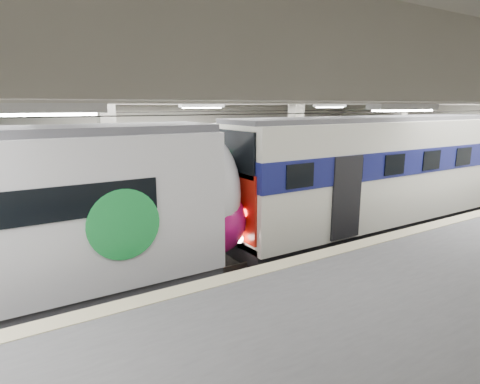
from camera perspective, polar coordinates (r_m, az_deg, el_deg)
station_hall at (r=11.05m, az=3.47°, el=3.21°), size 36.00×24.00×5.75m
modern_emu at (r=11.00m, az=-29.85°, el=-4.03°), size 13.89×2.87×4.48m
older_rer at (r=17.15m, az=19.10°, el=2.88°), size 13.81×3.05×4.54m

